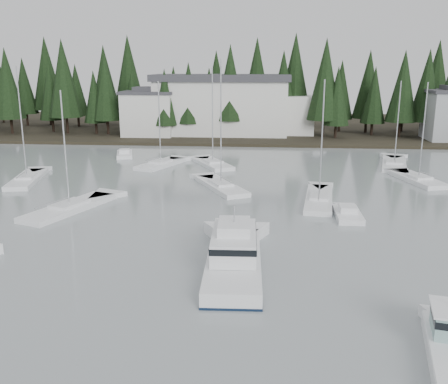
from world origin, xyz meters
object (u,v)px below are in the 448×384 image
Objects in this scene: sailboat_3 at (319,201)px; runabout_1 at (348,216)px; runabout_3 at (125,155)px; harbor_inn at (232,105)px; sailboat_5 at (161,165)px; cabin_cruiser_center at (234,259)px; sailboat_10 at (394,165)px; sailboat_1 at (70,210)px; sailboat_13 at (213,165)px; sailboat_4 at (27,180)px; sailboat_9 at (221,187)px; house_west at (149,113)px; sailboat_0 at (418,181)px.

sailboat_3 is 2.45× the size of runabout_1.
runabout_1 is 39.76m from runabout_3.
sailboat_5 is (-7.67, -28.96, -5.72)m from harbor_inn.
sailboat_10 is at bearing -29.67° from cabin_cruiser_center.
sailboat_1 is 0.87× the size of sailboat_13.
sailboat_4 is at bearing 72.63° from runabout_1.
sailboat_1 reaches higher than runabout_1.
sailboat_10 is at bearing -24.78° from sailboat_3.
runabout_1 is at bearing -38.97° from cabin_cruiser_center.
runabout_1 and runabout_3 have the same top height.
sailboat_13 is (11.06, 22.10, 0.02)m from sailboat_1.
harbor_inn reaches higher than sailboat_5.
runabout_1 is at bearing -69.49° from sailboat_1.
cabin_cruiser_center is 0.93× the size of sailboat_3.
sailboat_4 reaches higher than sailboat_1.
sailboat_3 is 11.14m from sailboat_9.
harbor_inn reaches higher than house_west.
sailboat_4 is 22.79m from sailboat_9.
house_west reaches higher than runabout_1.
sailboat_10 is at bearing -62.72° from sailboat_5.
harbor_inn is 44.90m from sailboat_4.
cabin_cruiser_center is 15.52m from runabout_1.
harbor_inn is at bearing -25.29° from sailboat_9.
sailboat_1 is 0.85× the size of sailboat_4.
sailboat_10 is (22.00, 14.39, -0.03)m from sailboat_9.
sailboat_5 is at bearing -104.84° from harbor_inn.
sailboat_1 is 0.99× the size of sailboat_5.
sailboat_5 is (-19.24, 16.35, -0.00)m from sailboat_3.
sailboat_0 is 0.96× the size of sailboat_3.
sailboat_5 is 31.22m from sailboat_10.
sailboat_3 is 2.13× the size of runabout_3.
sailboat_5 is at bearing 56.82° from sailboat_3.
sailboat_0 reaches higher than runabout_3.
sailboat_10 is (11.87, 19.01, -0.01)m from sailboat_3.
runabout_1 is at bearing -155.97° from sailboat_9.
sailboat_10 is (44.73, 12.81, -0.02)m from sailboat_4.
sailboat_0 reaches higher than house_west.
cabin_cruiser_center is 1.97× the size of runabout_3.
harbor_inn is at bearing 7.55° from sailboat_5.
house_west is 47.32m from sailboat_1.
sailboat_13 is at bearing 43.00° from sailboat_3.
sailboat_9 is (22.74, -1.57, 0.01)m from sailboat_4.
cabin_cruiser_center reaches higher than runabout_3.
sailboat_9 is at bearing -66.19° from house_west.
harbor_inn is 2.07× the size of sailboat_9.
sailboat_3 reaches higher than sailboat_5.
sailboat_0 is 15.63m from sailboat_3.
sailboat_13 is at bearing -61.48° from sailboat_5.
house_west is at bearing 16.06° from cabin_cruiser_center.
sailboat_13 is (-2.21, 12.47, -0.01)m from sailboat_9.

